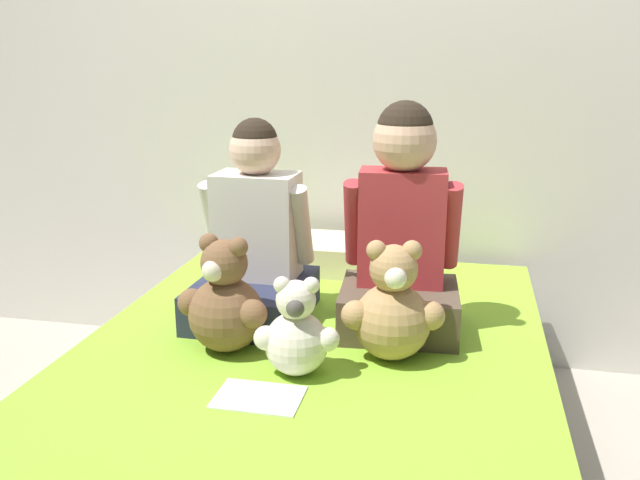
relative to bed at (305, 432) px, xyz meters
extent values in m
cube|color=silver|center=(0.00, 1.08, 1.03)|extent=(8.00, 0.06, 2.50)
cube|color=#2D2D33|center=(0.00, 0.00, -0.13)|extent=(1.33, 1.97, 0.18)
cube|color=silver|center=(0.00, 0.00, 0.08)|extent=(1.30, 1.94, 0.24)
cube|color=#8CC633|center=(0.00, 0.00, 0.21)|extent=(1.31, 1.95, 0.03)
cube|color=#282D47|center=(-0.23, 0.26, 0.29)|extent=(0.34, 0.41, 0.12)
cube|color=silver|center=(-0.22, 0.32, 0.51)|extent=(0.26, 0.17, 0.33)
sphere|color=beige|center=(-0.22, 0.32, 0.75)|extent=(0.16, 0.16, 0.16)
sphere|color=#2D2319|center=(-0.22, 0.32, 0.77)|extent=(0.14, 0.14, 0.14)
cylinder|color=silver|center=(-0.37, 0.32, 0.52)|extent=(0.06, 0.14, 0.27)
cylinder|color=silver|center=(-0.08, 0.31, 0.52)|extent=(0.06, 0.14, 0.27)
cube|color=brown|center=(0.23, 0.26, 0.29)|extent=(0.37, 0.33, 0.13)
cube|color=#B23338|center=(0.23, 0.30, 0.53)|extent=(0.26, 0.15, 0.34)
sphere|color=#DBAD89|center=(0.23, 0.30, 0.79)|extent=(0.18, 0.18, 0.18)
sphere|color=#2D2319|center=(0.23, 0.30, 0.82)|extent=(0.16, 0.16, 0.16)
cylinder|color=#B23338|center=(0.08, 0.29, 0.54)|extent=(0.07, 0.15, 0.28)
cylinder|color=#B23338|center=(0.37, 0.31, 0.54)|extent=(0.07, 0.15, 0.28)
sphere|color=brown|center=(-0.23, 0.02, 0.33)|extent=(0.21, 0.21, 0.21)
sphere|color=brown|center=(-0.23, 0.02, 0.48)|extent=(0.13, 0.13, 0.13)
sphere|color=beige|center=(-0.24, -0.04, 0.47)|extent=(0.06, 0.06, 0.06)
sphere|color=brown|center=(-0.27, 0.03, 0.53)|extent=(0.05, 0.05, 0.05)
sphere|color=brown|center=(-0.18, 0.01, 0.53)|extent=(0.05, 0.05, 0.05)
sphere|color=brown|center=(-0.33, 0.02, 0.36)|extent=(0.08, 0.08, 0.08)
sphere|color=brown|center=(-0.13, -0.03, 0.36)|extent=(0.08, 0.08, 0.08)
sphere|color=tan|center=(0.23, 0.06, 0.33)|extent=(0.21, 0.21, 0.21)
sphere|color=tan|center=(0.23, 0.06, 0.48)|extent=(0.13, 0.13, 0.13)
sphere|color=white|center=(0.24, 0.01, 0.47)|extent=(0.06, 0.06, 0.06)
sphere|color=tan|center=(0.18, 0.05, 0.53)|extent=(0.05, 0.05, 0.05)
sphere|color=tan|center=(0.28, 0.07, 0.53)|extent=(0.05, 0.05, 0.05)
sphere|color=tan|center=(0.14, 0.02, 0.36)|extent=(0.08, 0.08, 0.08)
sphere|color=tan|center=(0.33, 0.06, 0.36)|extent=(0.08, 0.08, 0.08)
sphere|color=silver|center=(0.00, -0.08, 0.31)|extent=(0.17, 0.17, 0.17)
sphere|color=silver|center=(0.00, -0.08, 0.43)|extent=(0.10, 0.10, 0.10)
sphere|color=#4C4742|center=(0.01, -0.13, 0.42)|extent=(0.05, 0.05, 0.05)
sphere|color=silver|center=(-0.03, -0.09, 0.47)|extent=(0.04, 0.04, 0.04)
sphere|color=silver|center=(0.04, -0.08, 0.47)|extent=(0.04, 0.04, 0.04)
sphere|color=silver|center=(-0.07, -0.11, 0.33)|extent=(0.06, 0.06, 0.06)
sphere|color=silver|center=(0.08, -0.09, 0.33)|extent=(0.06, 0.06, 0.06)
cube|color=beige|center=(0.00, 0.81, 0.28)|extent=(0.56, 0.30, 0.11)
cube|color=white|center=(-0.06, -0.23, 0.23)|extent=(0.21, 0.15, 0.00)
camera|label=1|loc=(0.40, -1.64, 1.03)|focal=38.00mm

